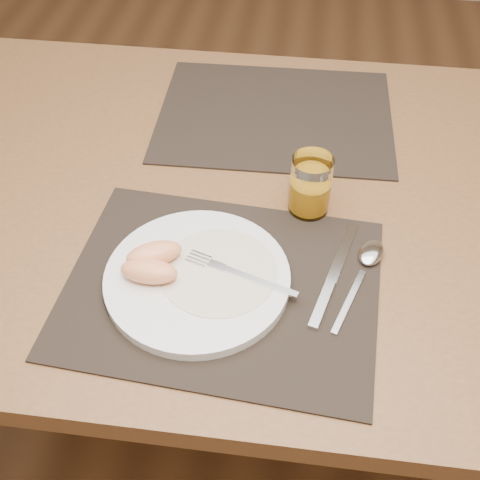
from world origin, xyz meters
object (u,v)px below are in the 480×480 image
fork (232,271)px  knife (331,281)px  juice_glass (310,187)px  placemat_near (222,286)px  placemat_far (275,115)px  table (257,224)px  spoon (368,259)px  plate (197,278)px

fork → knife: bearing=4.9°
juice_glass → fork: bearing=-121.7°
placemat_near → placemat_far: size_ratio=1.00×
table → knife: size_ratio=6.47×
placemat_near → spoon: spoon is taller
placemat_far → juice_glass: (0.08, -0.26, 0.05)m
placemat_near → plate: plate is taller
plate → fork: fork is taller
plate → knife: plate is taller
juice_glass → table: bearing=156.1°
knife → juice_glass: juice_glass is taller
placemat_near → knife: bearing=9.5°
table → placemat_far: bearing=87.3°
placemat_near → juice_glass: (0.12, 0.18, 0.05)m
fork → spoon: size_ratio=0.91×
plate → knife: (0.19, 0.02, -0.01)m
knife → juice_glass: bearing=104.9°
knife → juice_glass: 0.17m
plate → spoon: 0.26m
table → spoon: 0.25m
spoon → placemat_far: bearing=115.2°
plate → juice_glass: size_ratio=2.70×
placemat_near → spoon: bearing=19.2°
placemat_near → juice_glass: juice_glass is taller
placemat_near → placemat_far: same height
spoon → placemat_near: bearing=-160.8°
fork → table: bearing=85.5°
placemat_near → table: bearing=82.6°
knife → placemat_far: bearing=105.9°
table → spoon: size_ratio=7.46×
placemat_near → juice_glass: bearing=57.4°
table → fork: bearing=-94.5°
fork → juice_glass: 0.20m
table → knife: (0.13, -0.19, 0.09)m
placemat_near → plate: 0.04m
placemat_far → spoon: spoon is taller
table → juice_glass: (0.09, -0.04, 0.13)m
table → knife: bearing=-56.4°
placemat_far → spoon: 0.41m
knife → spoon: (0.05, 0.05, 0.00)m
placemat_far → spoon: bearing=-64.8°
table → placemat_near: placemat_near is taller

